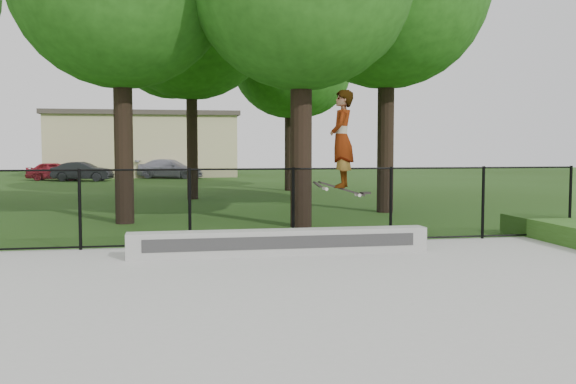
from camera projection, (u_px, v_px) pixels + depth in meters
name	position (u px, v px, depth m)	size (l,w,h in m)	color
ground	(210.00, 342.00, 6.41)	(100.00, 100.00, 0.00)	#284C15
concrete_slab	(210.00, 339.00, 6.41)	(14.00, 12.00, 0.06)	#9F9F9A
grind_ledge	(281.00, 242.00, 11.28)	(5.30, 0.40, 0.44)	#A1A29D
car_a	(55.00, 171.00, 37.79)	(1.29, 3.19, 1.09)	maroon
car_b	(83.00, 172.00, 36.90)	(1.17, 3.04, 1.10)	black
car_c	(170.00, 169.00, 40.30)	(1.68, 3.80, 1.20)	gray
skater_airborne	(342.00, 141.00, 11.31)	(0.81, 0.73, 1.92)	black
chainlink_fence	(190.00, 207.00, 12.14)	(16.06, 0.06, 1.50)	black
tree_row	(189.00, 3.00, 20.14)	(20.63, 18.39, 9.98)	black
distant_building	(144.00, 144.00, 43.16)	(12.40, 6.40, 4.30)	tan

